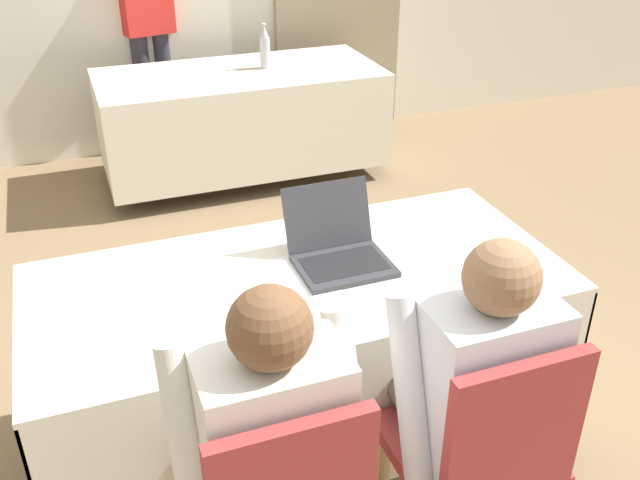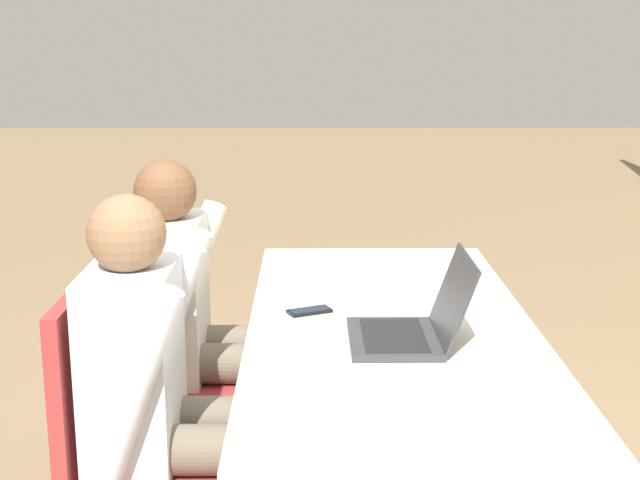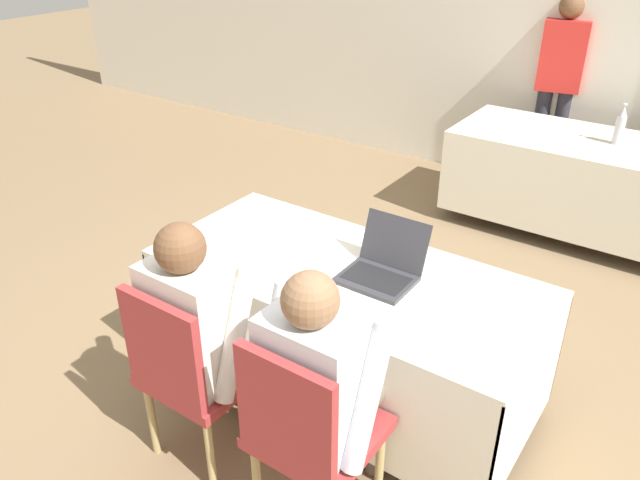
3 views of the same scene
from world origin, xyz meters
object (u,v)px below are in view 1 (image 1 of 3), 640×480
(person_red_shirt, at_px, (147,24))
(person_checkered_shirt, at_px, (267,438))
(cell_phone, at_px, (293,320))
(person_white_shirt, at_px, (469,384))
(laptop, at_px, (339,250))
(water_bottle, at_px, (265,48))
(chair_near_right, at_px, (482,450))

(person_red_shirt, bearing_deg, person_checkered_shirt, -106.67)
(cell_phone, xyz_separation_m, person_white_shirt, (0.40, -0.38, -0.07))
(laptop, bearing_deg, cell_phone, -133.42)
(person_red_shirt, bearing_deg, laptop, -99.14)
(water_bottle, xyz_separation_m, person_checkered_shirt, (-0.93, -3.11, -0.20))
(water_bottle, relative_size, person_checkered_shirt, 0.25)
(chair_near_right, distance_m, person_red_shirt, 3.94)
(chair_near_right, relative_size, person_white_shirt, 0.78)
(chair_near_right, bearing_deg, person_checkered_shirt, -9.72)
(person_checkered_shirt, bearing_deg, water_bottle, -106.63)
(laptop, xyz_separation_m, person_checkered_shirt, (-0.46, -0.66, -0.11))
(cell_phone, height_order, person_red_shirt, person_red_shirt)
(person_checkered_shirt, height_order, person_white_shirt, same)
(cell_phone, relative_size, person_checkered_shirt, 0.12)
(chair_near_right, bearing_deg, water_bottle, -95.78)
(laptop, relative_size, person_red_shirt, 0.21)
(person_white_shirt, bearing_deg, cell_phone, -43.43)
(person_white_shirt, xyz_separation_m, person_red_shirt, (-0.31, 3.80, 0.26))
(water_bottle, bearing_deg, cell_phone, -104.89)
(cell_phone, relative_size, chair_near_right, 0.16)
(water_bottle, distance_m, person_red_shirt, 0.94)
(water_bottle, bearing_deg, person_red_shirt, 132.49)
(water_bottle, bearing_deg, laptop, -100.72)
(water_bottle, height_order, person_white_shirt, person_white_shirt)
(laptop, relative_size, water_bottle, 1.15)
(laptop, height_order, person_red_shirt, person_red_shirt)
(cell_phone, xyz_separation_m, chair_near_right, (0.40, -0.48, -0.23))
(person_red_shirt, bearing_deg, cell_phone, -103.78)
(laptop, height_order, person_checkered_shirt, person_checkered_shirt)
(chair_near_right, relative_size, person_checkered_shirt, 0.78)
(cell_phone, bearing_deg, person_checkered_shirt, -142.30)
(chair_near_right, xyz_separation_m, person_white_shirt, (0.00, 0.10, 0.16))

